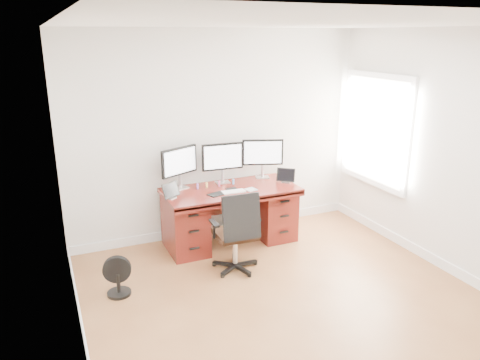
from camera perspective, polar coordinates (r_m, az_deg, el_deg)
name	(u,v)px	position (r m, az deg, el deg)	size (l,w,h in m)	color
ground	(301,315)	(4.79, 7.45, -15.95)	(4.50, 4.50, 0.00)	#905E37
back_wall	(217,135)	(6.17, -2.79, 5.46)	(4.00, 0.10, 2.70)	silver
right_wall	(462,158)	(5.56, 25.44, 2.49)	(0.10, 4.50, 2.70)	silver
desk	(230,213)	(6.07, -1.25, -4.09)	(1.70, 0.80, 0.75)	#5A1812
office_chair	(236,245)	(5.38, -0.43, -7.94)	(0.56, 0.54, 0.97)	black
floor_fan	(118,277)	(5.12, -14.67, -11.34)	(0.30, 0.25, 0.43)	black
monitor_left	(179,163)	(5.89, -7.40, 2.11)	(0.51, 0.26, 0.53)	silver
monitor_center	(223,158)	(6.07, -2.14, 2.69)	(0.55, 0.15, 0.53)	silver
monitor_right	(263,154)	(6.29, 2.78, 3.23)	(0.53, 0.22, 0.53)	silver
tablet_left	(171,191)	(5.61, -8.40, -1.37)	(0.24, 0.18, 0.19)	silver
tablet_right	(286,176)	(6.17, 5.64, 0.47)	(0.23, 0.20, 0.19)	silver
keyboard	(234,192)	(5.79, -0.79, -1.42)	(0.29, 0.12, 0.01)	white
trackpad	(251,189)	(5.87, 1.35, -1.16)	(0.13, 0.13, 0.01)	silver
drawing_tablet	(217,194)	(5.71, -2.81, -1.73)	(0.22, 0.14, 0.01)	black
phone	(231,189)	(5.91, -1.12, -1.05)	(0.13, 0.07, 0.01)	black
figurine_purple	(198,186)	(5.92, -5.20, -0.72)	(0.03, 0.03, 0.07)	#9E65CD
figurine_orange	(207,185)	(5.95, -4.08, -0.58)	(0.03, 0.03, 0.07)	#FFCB59
figurine_pink	(219,183)	(6.01, -2.55, -0.38)	(0.03, 0.03, 0.07)	pink
figurine_blue	(233,181)	(6.08, -0.82, -0.16)	(0.03, 0.03, 0.07)	#549FE6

